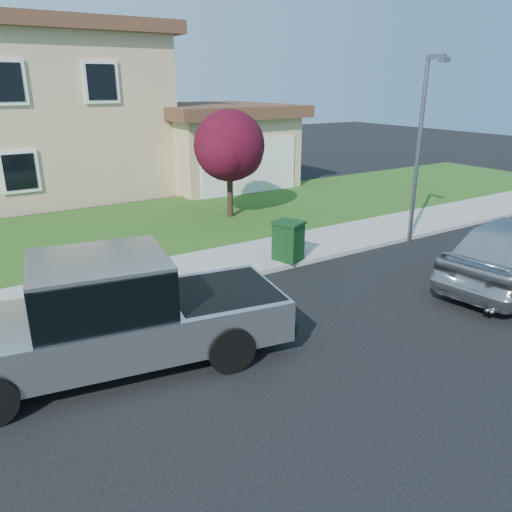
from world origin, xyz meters
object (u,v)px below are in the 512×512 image
(pickup_truck, at_px, (111,316))
(woman, at_px, (133,286))
(ornamental_tree, at_px, (230,149))
(street_lamp, at_px, (421,141))
(trash_bin, at_px, (288,240))

(pickup_truck, bearing_deg, woman, 67.10)
(woman, xyz_separation_m, ornamental_tree, (5.69, 6.02, 1.63))
(pickup_truck, bearing_deg, ornamental_tree, 57.98)
(ornamental_tree, bearing_deg, street_lamp, -58.74)
(ornamental_tree, distance_m, street_lamp, 6.24)
(trash_bin, bearing_deg, pickup_truck, -177.89)
(trash_bin, bearing_deg, woman, 171.69)
(woman, relative_size, street_lamp, 0.33)
(woman, distance_m, street_lamp, 9.21)
(pickup_truck, relative_size, trash_bin, 5.99)
(pickup_truck, xyz_separation_m, woman, (0.84, 1.31, -0.10))
(pickup_truck, distance_m, woman, 1.56)
(pickup_truck, distance_m, trash_bin, 5.95)
(trash_bin, height_order, street_lamp, street_lamp)
(street_lamp, bearing_deg, trash_bin, 173.65)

